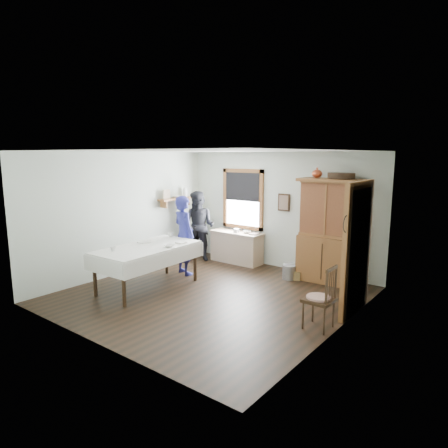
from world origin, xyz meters
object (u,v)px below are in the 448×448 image
object	(u,v)px
china_hutch	(328,231)
woman_blue	(184,238)
pail	(289,272)
spindle_chair	(319,297)
work_counter	(237,247)
wicker_basket	(293,275)
dining_table	(148,267)
figure_dark	(199,229)

from	to	relation	value
china_hutch	woman_blue	world-z (taller)	china_hutch
pail	woman_blue	xyz separation A→B (m)	(-2.04, -1.09, 0.66)
spindle_chair	pail	bearing A→B (deg)	129.09
work_counter	wicker_basket	distance (m)	1.83
pail	china_hutch	bearing A→B (deg)	25.58
work_counter	dining_table	xyz separation A→B (m)	(-0.26, -2.65, 0.04)
woman_blue	figure_dark	distance (m)	1.20
spindle_chair	wicker_basket	distance (m)	2.48
woman_blue	dining_table	bearing A→B (deg)	111.86
wicker_basket	woman_blue	size ratio (longest dim) A/B	0.19
figure_dark	woman_blue	bearing A→B (deg)	-77.73
spindle_chair	figure_dark	bearing A→B (deg)	155.19
woman_blue	figure_dark	xyz separation A→B (m)	(-0.51, 1.09, -0.01)
china_hutch	wicker_basket	xyz separation A→B (m)	(-0.62, -0.29, -0.99)
woman_blue	figure_dark	bearing A→B (deg)	-47.48
china_hutch	dining_table	bearing A→B (deg)	-138.70
china_hutch	wicker_basket	size ratio (longest dim) A/B	7.00
dining_table	pail	size ratio (longest dim) A/B	7.03
work_counter	spindle_chair	xyz separation A→B (m)	(3.23, -2.32, 0.12)
china_hutch	dining_table	world-z (taller)	china_hutch
china_hutch	figure_dark	xyz separation A→B (m)	(-3.25, -0.34, -0.27)
spindle_chair	pail	size ratio (longest dim) A/B	3.33
work_counter	figure_dark	distance (m)	1.05
china_hutch	work_counter	bearing A→B (deg)	175.29
china_hutch	wicker_basket	distance (m)	1.20
dining_table	spindle_chair	xyz separation A→B (m)	(3.49, 0.33, 0.08)
dining_table	pail	bearing A→B (deg)	49.03
work_counter	pail	bearing A→B (deg)	-13.13
wicker_basket	figure_dark	xyz separation A→B (m)	(-2.63, -0.05, 0.72)
china_hutch	pail	xyz separation A→B (m)	(-0.70, -0.33, -0.93)
pail	wicker_basket	xyz separation A→B (m)	(0.08, 0.05, -0.06)
china_hutch	figure_dark	distance (m)	3.28
china_hutch	spindle_chair	size ratio (longest dim) A/B	2.15
pail	figure_dark	distance (m)	2.64
spindle_chair	wicker_basket	world-z (taller)	spindle_chair
dining_table	wicker_basket	size ratio (longest dim) A/B	6.89
pail	work_counter	bearing A→B (deg)	166.43
pail	figure_dark	world-z (taller)	figure_dark
pail	figure_dark	xyz separation A→B (m)	(-2.55, -0.00, 0.65)
work_counter	woman_blue	size ratio (longest dim) A/B	0.83
work_counter	woman_blue	xyz separation A→B (m)	(-0.35, -1.50, 0.43)
work_counter	china_hutch	distance (m)	2.49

